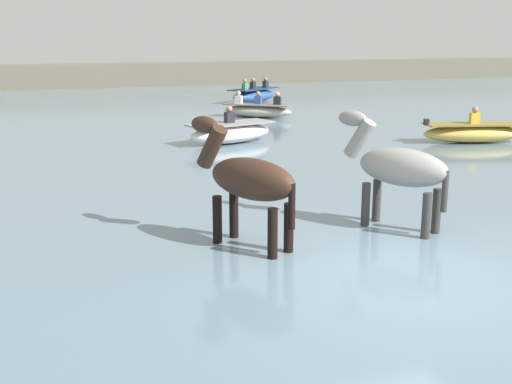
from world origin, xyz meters
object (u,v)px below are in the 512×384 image
object	(u,v)px
horse_lead_grey	(398,170)
horse_trailing_dark_bay	(248,182)
boat_mid_channel	(231,133)
boat_distant_east	(258,110)
boat_mid_outer	(254,95)
boat_far_offshore	(473,133)

from	to	relation	value
horse_lead_grey	horse_trailing_dark_bay	distance (m)	2.49
horse_lead_grey	boat_mid_channel	size ratio (longest dim) A/B	0.76
horse_trailing_dark_bay	boat_distant_east	xyz separation A→B (m)	(5.33, 14.17, -0.69)
boat_mid_outer	horse_trailing_dark_bay	bearing A→B (deg)	-109.96
boat_distant_east	boat_mid_channel	size ratio (longest dim) A/B	0.93
boat_far_offshore	boat_mid_channel	distance (m)	6.96
boat_distant_east	horse_lead_grey	bearing A→B (deg)	-101.35
horse_trailing_dark_bay	boat_mid_channel	distance (m)	9.27
horse_lead_grey	horse_trailing_dark_bay	world-z (taller)	horse_trailing_dark_bay
horse_lead_grey	boat_mid_outer	bearing A→B (deg)	76.76
horse_lead_grey	boat_distant_east	size ratio (longest dim) A/B	0.82
boat_distant_east	boat_mid_outer	distance (m)	5.50
horse_lead_grey	boat_far_offshore	distance (m)	9.37
boat_far_offshore	horse_trailing_dark_bay	bearing A→B (deg)	-144.23
boat_distant_east	boat_far_offshore	bearing A→B (deg)	-63.22
boat_far_offshore	boat_mid_channel	bearing A→B (deg)	160.87
horse_trailing_dark_bay	boat_mid_channel	bearing A→B (deg)	73.83
boat_mid_channel	boat_distant_east	bearing A→B (deg)	62.54
boat_distant_east	boat_far_offshore	xyz separation A→B (m)	(3.83, -7.58, 0.01)
horse_trailing_dark_bay	boat_mid_outer	size ratio (longest dim) A/B	0.72
horse_trailing_dark_bay	boat_far_offshore	distance (m)	11.30
horse_lead_grey	boat_distant_east	world-z (taller)	horse_lead_grey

